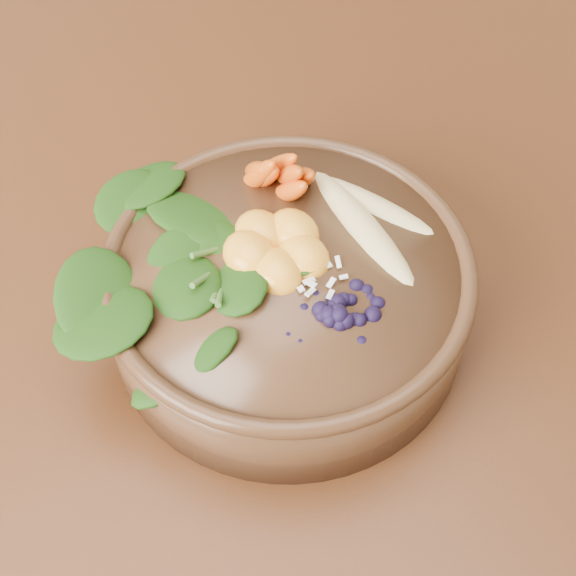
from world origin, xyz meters
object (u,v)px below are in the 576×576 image
at_px(dining_table, 201,256).
at_px(kale_heap, 194,225).
at_px(banana_halves, 370,203).
at_px(mandarin_cluster, 276,236).
at_px(carrot_cluster, 283,143).
at_px(blueberry_pile, 341,299).
at_px(stoneware_bowl, 288,296).

xyz_separation_m(dining_table, kale_heap, (-0.05, -0.12, 0.19)).
distance_m(banana_halves, mandarin_cluster, 0.08).
height_order(dining_table, carrot_cluster, carrot_cluster).
bearing_deg(blueberry_pile, dining_table, 90.54).
bearing_deg(carrot_cluster, banana_halves, -66.94).
xyz_separation_m(stoneware_bowl, blueberry_pile, (0.01, -0.06, 0.06)).
bearing_deg(stoneware_bowl, blueberry_pile, -83.42).
xyz_separation_m(dining_table, stoneware_bowl, (-0.00, -0.17, 0.13)).
bearing_deg(stoneware_bowl, kale_heap, 130.59).
bearing_deg(blueberry_pile, kale_heap, 115.52).
distance_m(carrot_cluster, blueberry_pile, 0.14).
xyz_separation_m(kale_heap, blueberry_pile, (0.05, -0.11, -0.00)).
distance_m(stoneware_bowl, kale_heap, 0.09).
xyz_separation_m(stoneware_bowl, kale_heap, (-0.05, 0.06, 0.06)).
xyz_separation_m(dining_table, carrot_cluster, (0.04, -0.09, 0.21)).
relative_size(carrot_cluster, blueberry_pile, 0.60).
height_order(stoneware_bowl, kale_heap, kale_heap).
bearing_deg(carrot_cluster, stoneware_bowl, -123.69).
bearing_deg(mandarin_cluster, dining_table, 88.63).
xyz_separation_m(stoneware_bowl, banana_halves, (0.08, 0.01, 0.05)).
xyz_separation_m(carrot_cluster, blueberry_pile, (-0.04, -0.14, -0.02)).
distance_m(kale_heap, mandarin_cluster, 0.06).
height_order(stoneware_bowl, blueberry_pile, blueberry_pile).
relative_size(dining_table, banana_halves, 10.09).
height_order(dining_table, kale_heap, kale_heap).
distance_m(kale_heap, blueberry_pile, 0.13).
xyz_separation_m(kale_heap, banana_halves, (0.13, -0.05, -0.01)).
bearing_deg(carrot_cluster, dining_table, 109.81).
distance_m(stoneware_bowl, carrot_cluster, 0.12).
relative_size(dining_table, kale_heap, 8.70).
bearing_deg(mandarin_cluster, blueberry_pile, -85.55).
bearing_deg(dining_table, banana_halves, -65.06).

